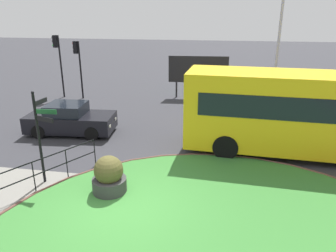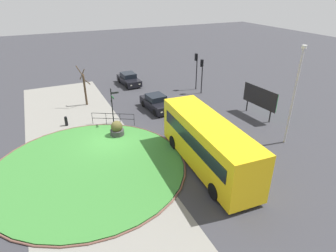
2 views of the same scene
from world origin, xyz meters
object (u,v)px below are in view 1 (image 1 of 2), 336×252
(traffic_light_near, at_px, (78,57))
(lamppost_tall, at_px, (279,40))
(signpost_directional, at_px, (40,131))
(car_near_lane, at_px, (70,120))
(bus_yellow, at_px, (306,113))
(planter_near_signpost, at_px, (109,177))
(traffic_light_far, at_px, (58,53))
(billboard_left, at_px, (198,70))

(traffic_light_near, distance_m, lamppost_tall, 12.51)
(signpost_directional, xyz_separation_m, traffic_light_near, (-3.59, 10.98, 0.87))
(traffic_light_near, bearing_deg, signpost_directional, 116.14)
(car_near_lane, bearing_deg, lamppost_tall, 28.23)
(bus_yellow, xyz_separation_m, car_near_lane, (-10.36, 0.77, -1.11))
(car_near_lane, height_order, planter_near_signpost, car_near_lane)
(car_near_lane, xyz_separation_m, traffic_light_far, (-3.72, 6.48, 2.32))
(car_near_lane, xyz_separation_m, lamppost_tall, (10.15, 6.48, 3.31))
(signpost_directional, relative_size, lamppost_tall, 0.43)
(traffic_light_far, distance_m, billboard_left, 9.33)
(planter_near_signpost, bearing_deg, signpost_directional, 170.97)
(bus_yellow, bearing_deg, billboard_left, -56.87)
(bus_yellow, relative_size, lamppost_tall, 1.29)
(traffic_light_near, distance_m, planter_near_signpost, 13.01)
(traffic_light_far, bearing_deg, signpost_directional, 112.15)
(car_near_lane, relative_size, traffic_light_near, 1.12)
(traffic_light_far, height_order, lamppost_tall, lamppost_tall)
(bus_yellow, bearing_deg, planter_near_signpost, 35.57)
(bus_yellow, height_order, planter_near_signpost, bus_yellow)
(signpost_directional, bearing_deg, billboard_left, 71.54)
(traffic_light_near, bearing_deg, traffic_light_far, 3.58)
(signpost_directional, bearing_deg, lamppost_tall, 51.38)
(bus_yellow, relative_size, planter_near_signpost, 7.29)
(lamppost_tall, relative_size, billboard_left, 1.88)
(signpost_directional, relative_size, planter_near_signpost, 2.45)
(bus_yellow, xyz_separation_m, lamppost_tall, (-0.22, 7.25, 2.20))
(car_near_lane, xyz_separation_m, billboard_left, (5.44, 7.84, 1.20))
(bus_yellow, relative_size, billboard_left, 2.42)
(car_near_lane, relative_size, planter_near_signpost, 3.20)
(signpost_directional, relative_size, bus_yellow, 0.34)
(bus_yellow, xyz_separation_m, traffic_light_near, (-12.66, 7.14, 0.97))
(traffic_light_far, bearing_deg, traffic_light_near, 173.39)
(signpost_directional, height_order, lamppost_tall, lamppost_tall)
(signpost_directional, xyz_separation_m, bus_yellow, (9.08, 3.84, -0.10))
(signpost_directional, bearing_deg, car_near_lane, 105.60)
(traffic_light_near, relative_size, planter_near_signpost, 2.87)
(bus_yellow, bearing_deg, car_near_lane, -0.89)
(traffic_light_far, xyz_separation_m, planter_near_signpost, (7.39, -11.47, -2.40))
(traffic_light_near, height_order, billboard_left, traffic_light_near)
(car_near_lane, relative_size, lamppost_tall, 0.57)
(car_near_lane, xyz_separation_m, planter_near_signpost, (3.67, -4.99, -0.08))
(traffic_light_far, relative_size, billboard_left, 1.04)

